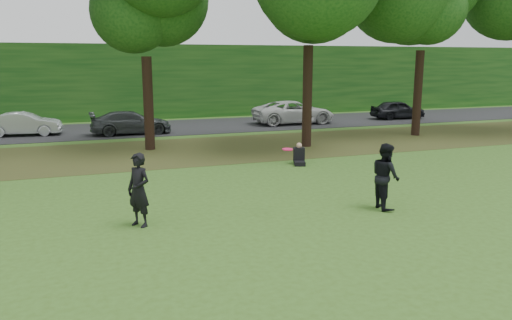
{
  "coord_description": "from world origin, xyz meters",
  "views": [
    {
      "loc": [
        -5.96,
        -8.55,
        3.98
      ],
      "look_at": [
        -1.49,
        3.95,
        1.3
      ],
      "focal_mm": 35.0,
      "sensor_mm": 36.0,
      "label": 1
    }
  ],
  "objects_px": {
    "player_right": "(386,176)",
    "seated_person": "(299,156)",
    "player_left": "(139,190)",
    "frisbee": "(288,149)"
  },
  "relations": [
    {
      "from": "player_right",
      "to": "seated_person",
      "type": "distance_m",
      "value": 6.15
    },
    {
      "from": "seated_person",
      "to": "player_right",
      "type": "bearing_deg",
      "value": -73.87
    },
    {
      "from": "player_left",
      "to": "seated_person",
      "type": "distance_m",
      "value": 8.61
    },
    {
      "from": "player_right",
      "to": "player_left",
      "type": "bearing_deg",
      "value": 89.81
    },
    {
      "from": "player_left",
      "to": "seated_person",
      "type": "relative_size",
      "value": 2.17
    },
    {
      "from": "player_right",
      "to": "seated_person",
      "type": "xyz_separation_m",
      "value": [
        0.25,
        6.12,
        -0.59
      ]
    },
    {
      "from": "seated_person",
      "to": "player_left",
      "type": "bearing_deg",
      "value": -122.69
    },
    {
      "from": "frisbee",
      "to": "seated_person",
      "type": "bearing_deg",
      "value": 62.61
    },
    {
      "from": "player_right",
      "to": "frisbee",
      "type": "bearing_deg",
      "value": 87.71
    },
    {
      "from": "player_right",
      "to": "seated_person",
      "type": "bearing_deg",
      "value": 3.96
    }
  ]
}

